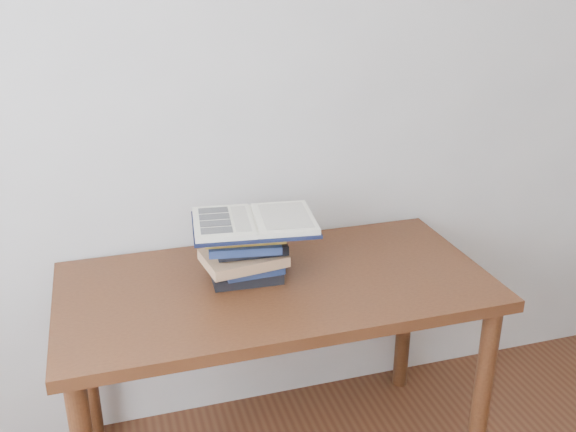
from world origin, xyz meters
name	(u,v)px	position (x,y,z in m)	size (l,w,h in m)	color
room_shell	(553,67)	(-0.08, 0.01, 1.63)	(3.54, 3.54, 2.62)	silver
desk	(276,308)	(0.11, 1.38, 0.63)	(1.36, 0.68, 0.73)	#4A2712
book_stack	(246,252)	(0.02, 1.42, 0.82)	(0.28, 0.22, 0.18)	black
open_book	(254,222)	(0.05, 1.42, 0.92)	(0.41, 0.31, 0.03)	black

